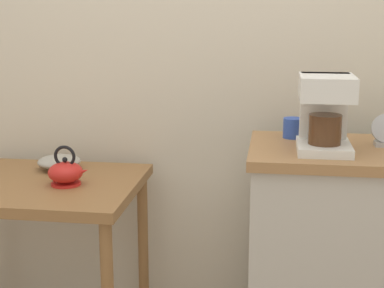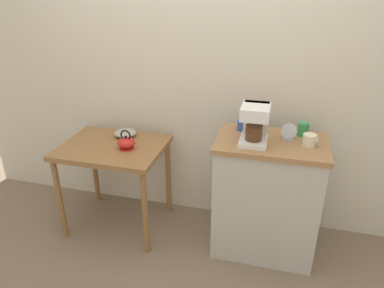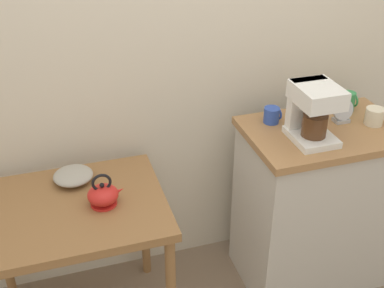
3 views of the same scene
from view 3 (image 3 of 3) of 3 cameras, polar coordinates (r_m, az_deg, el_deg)
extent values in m
cube|color=beige|center=(2.34, 1.69, 15.71)|extent=(4.40, 0.10, 2.80)
cube|color=olive|center=(2.15, -13.70, -7.36)|extent=(0.78, 0.62, 0.04)
cylinder|color=olive|center=(2.61, -21.08, -11.31)|extent=(0.04, 0.04, 0.69)
cylinder|color=olive|center=(2.61, -5.55, -8.95)|extent=(0.04, 0.04, 0.69)
cube|color=#BCB7AD|center=(2.62, 13.88, -7.25)|extent=(0.72, 0.46, 0.86)
cube|color=#9E7044|center=(2.38, 15.20, 1.34)|extent=(0.75, 0.49, 0.04)
cylinder|color=#9E998C|center=(2.28, -13.50, -4.16)|extent=(0.08, 0.08, 0.01)
ellipsoid|color=#9E998C|center=(2.26, -13.58, -3.57)|extent=(0.18, 0.18, 0.05)
cylinder|color=red|center=(2.11, -10.16, -6.76)|extent=(0.11, 0.11, 0.01)
ellipsoid|color=red|center=(2.09, -10.26, -5.80)|extent=(0.13, 0.13, 0.08)
cone|color=red|center=(2.09, -8.61, -5.45)|extent=(0.06, 0.03, 0.05)
sphere|color=black|center=(2.06, -10.39, -4.70)|extent=(0.02, 0.02, 0.02)
torus|color=black|center=(2.05, -10.42, -4.41)|extent=(0.08, 0.01, 0.08)
cube|color=white|center=(2.25, 13.65, 0.79)|extent=(0.18, 0.22, 0.03)
cube|color=white|center=(2.27, 12.96, 4.34)|extent=(0.16, 0.05, 0.26)
cube|color=white|center=(2.16, 14.31, 5.52)|extent=(0.18, 0.22, 0.08)
cylinder|color=#4C2D19|center=(2.22, 13.98, 2.13)|extent=(0.11, 0.11, 0.10)
cylinder|color=beige|center=(2.46, 20.33, 3.02)|extent=(0.09, 0.09, 0.08)
torus|color=beige|center=(2.49, 21.17, 3.14)|extent=(0.01, 0.06, 0.06)
cylinder|color=#2D4CAD|center=(2.36, 9.18, 3.31)|extent=(0.07, 0.07, 0.08)
torus|color=#2D4CAD|center=(2.37, 10.03, 3.43)|extent=(0.01, 0.05, 0.05)
cylinder|color=#338C4C|center=(2.56, 17.57, 4.71)|extent=(0.07, 0.07, 0.09)
torus|color=#338C4C|center=(2.58, 18.25, 4.80)|extent=(0.01, 0.06, 0.06)
cube|color=#B2B5BA|center=(2.45, 16.86, 2.67)|extent=(0.07, 0.05, 0.02)
cylinder|color=#B2B5BA|center=(2.43, 17.05, 3.83)|extent=(0.10, 0.05, 0.10)
cylinder|color=black|center=(2.43, 17.08, 3.81)|extent=(0.09, 0.03, 0.09)
camera|label=1|loc=(1.14, 73.00, -28.80)|focal=54.44mm
camera|label=2|loc=(1.32, 91.26, -7.01)|focal=32.93mm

